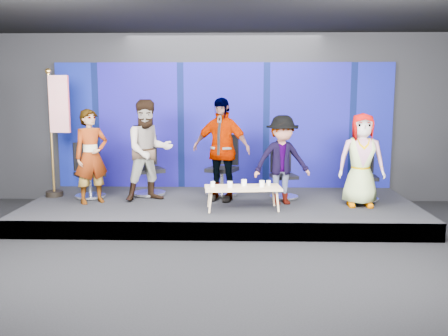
{
  "coord_description": "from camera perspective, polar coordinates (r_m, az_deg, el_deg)",
  "views": [
    {
      "loc": [
        0.29,
        -6.5,
        2.3
      ],
      "look_at": [
        0.05,
        2.4,
        0.94
      ],
      "focal_mm": 40.0,
      "sensor_mm": 36.0,
      "label": 1
    }
  ],
  "objects": [
    {
      "name": "coffee_table",
      "position": [
        8.53,
        2.16,
        -2.37
      ],
      "size": [
        1.34,
        0.67,
        0.4
      ],
      "rotation": [
        0.0,
        0.0,
        0.1
      ],
      "color": "tan",
      "rests_on": "riser"
    },
    {
      "name": "chair_a",
      "position": [
        9.86,
        -15.18,
        -1.28
      ],
      "size": [
        0.83,
        0.83,
        1.05
      ],
      "rotation": [
        0.0,
        0.0,
        0.64
      ],
      "color": "silver",
      "rests_on": "riser"
    },
    {
      "name": "riser",
      "position": [
        9.26,
        -0.31,
        -4.74
      ],
      "size": [
        7.0,
        3.0,
        0.3
      ],
      "primitive_type": "cube",
      "color": "black",
      "rests_on": "ground"
    },
    {
      "name": "backdrop",
      "position": [
        10.48,
        -0.05,
        4.86
      ],
      "size": [
        7.0,
        0.08,
        2.6
      ],
      "primitive_type": "cube",
      "color": "navy",
      "rests_on": "riser"
    },
    {
      "name": "mug_b",
      "position": [
        8.45,
        0.69,
        -1.89
      ],
      "size": [
        0.09,
        0.09,
        0.11
      ],
      "primitive_type": "cylinder",
      "color": "white",
      "rests_on": "coffee_table"
    },
    {
      "name": "panelist_a",
      "position": [
        9.29,
        -14.93,
        1.29
      ],
      "size": [
        0.74,
        0.7,
        1.7
      ],
      "primitive_type": "imported",
      "rotation": [
        0.0,
        0.0,
        0.64
      ],
      "color": "black",
      "rests_on": "riser"
    },
    {
      "name": "room_walls",
      "position": [
        6.51,
        -1.05,
        9.82
      ],
      "size": [
        10.02,
        8.02,
        3.51
      ],
      "color": "black",
      "rests_on": "ground"
    },
    {
      "name": "chair_b",
      "position": [
        9.86,
        -8.66,
        -0.87
      ],
      "size": [
        0.87,
        0.87,
        1.15
      ],
      "rotation": [
        0.0,
        0.0,
        0.45
      ],
      "color": "silver",
      "rests_on": "riser"
    },
    {
      "name": "mug_a",
      "position": [
        8.52,
        -1.29,
        -1.85
      ],
      "size": [
        0.08,
        0.08,
        0.09
      ],
      "primitive_type": "cylinder",
      "color": "white",
      "rests_on": "coffee_table"
    },
    {
      "name": "panelist_b",
      "position": [
        9.28,
        -8.59,
        1.99
      ],
      "size": [
        1.12,
        1.03,
        1.87
      ],
      "primitive_type": "imported",
      "rotation": [
        0.0,
        0.0,
        0.45
      ],
      "color": "black",
      "rests_on": "riser"
    },
    {
      "name": "mug_e",
      "position": [
        8.67,
        5.11,
        -1.71
      ],
      "size": [
        0.07,
        0.07,
        0.09
      ],
      "primitive_type": "cylinder",
      "color": "white",
      "rests_on": "coffee_table"
    },
    {
      "name": "panelist_e",
      "position": [
        9.06,
        15.43,
        0.89
      ],
      "size": [
        0.83,
        0.57,
        1.64
      ],
      "primitive_type": "imported",
      "rotation": [
        0.0,
        0.0,
        -0.06
      ],
      "color": "black",
      "rests_on": "riser"
    },
    {
      "name": "chair_d",
      "position": [
        9.52,
        6.78,
        -1.52
      ],
      "size": [
        0.67,
        0.67,
        0.98
      ],
      "rotation": [
        0.0,
        0.0,
        0.23
      ],
      "color": "silver",
      "rests_on": "riser"
    },
    {
      "name": "panelist_d",
      "position": [
        8.95,
        6.64,
        0.91
      ],
      "size": [
        1.14,
        0.81,
        1.59
      ],
      "primitive_type": "imported",
      "rotation": [
        0.0,
        0.0,
        0.23
      ],
      "color": "black",
      "rests_on": "riser"
    },
    {
      "name": "chair_c",
      "position": [
        9.77,
        -0.11,
        -0.82
      ],
      "size": [
        0.85,
        0.85,
        1.17
      ],
      "rotation": [
        0.0,
        0.0,
        -0.34
      ],
      "color": "silver",
      "rests_on": "riser"
    },
    {
      "name": "ground",
      "position": [
        6.9,
        -0.99,
        -10.79
      ],
      "size": [
        10.0,
        10.0,
        0.0
      ],
      "primitive_type": "plane",
      "color": "black",
      "rests_on": "ground"
    },
    {
      "name": "flag_stand",
      "position": [
        9.98,
        -18.57,
        4.16
      ],
      "size": [
        0.56,
        0.32,
        2.44
      ],
      "rotation": [
        0.0,
        0.0,
        -0.14
      ],
      "color": "black",
      "rests_on": "riser"
    },
    {
      "name": "panelist_c",
      "position": [
        9.19,
        -0.34,
        2.13
      ],
      "size": [
        1.21,
        0.81,
        1.9
      ],
      "primitive_type": "imported",
      "rotation": [
        0.0,
        0.0,
        -0.34
      ],
      "color": "black",
      "rests_on": "riser"
    },
    {
      "name": "chair_e",
      "position": [
        9.62,
        15.64,
        -1.61
      ],
      "size": [
        0.6,
        0.6,
        1.01
      ],
      "rotation": [
        0.0,
        0.0,
        -0.06
      ],
      "color": "silver",
      "rests_on": "riser"
    },
    {
      "name": "mug_d",
      "position": [
        8.54,
        4.36,
        -1.79
      ],
      "size": [
        0.09,
        0.09,
        0.11
      ],
      "primitive_type": "cylinder",
      "color": "white",
      "rests_on": "coffee_table"
    },
    {
      "name": "mug_c",
      "position": [
        8.61,
        2.3,
        -1.68
      ],
      "size": [
        0.09,
        0.09,
        0.11
      ],
      "primitive_type": "cylinder",
      "color": "white",
      "rests_on": "coffee_table"
    }
  ]
}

